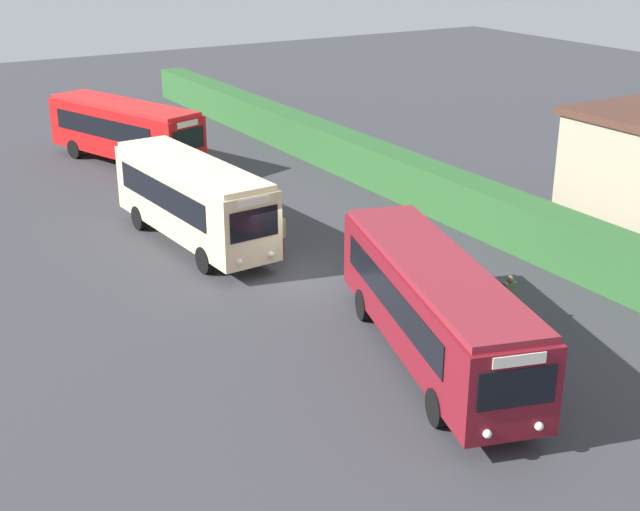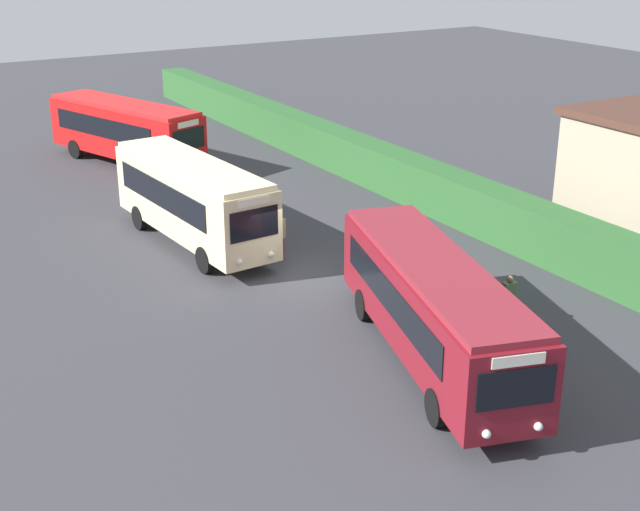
# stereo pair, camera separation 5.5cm
# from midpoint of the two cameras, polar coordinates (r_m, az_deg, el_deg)

# --- Properties ---
(ground_plane) EXTENTS (111.53, 111.53, 0.00)m
(ground_plane) POSITION_cam_midpoint_polar(r_m,az_deg,el_deg) (31.18, -2.26, -1.44)
(ground_plane) COLOR #38383D
(bus_red) EXTENTS (9.97, 5.42, 3.20)m
(bus_red) POSITION_cam_midpoint_polar(r_m,az_deg,el_deg) (46.35, -12.69, 8.08)
(bus_red) COLOR red
(bus_red) RESTS_ON ground_plane
(bus_cream) EXTENTS (9.50, 2.98, 3.35)m
(bus_cream) POSITION_cam_midpoint_polar(r_m,az_deg,el_deg) (34.05, -8.38, 3.77)
(bus_cream) COLOR beige
(bus_cream) RESTS_ON ground_plane
(bus_maroon) EXTENTS (10.61, 5.26, 3.10)m
(bus_maroon) POSITION_cam_midpoint_polar(r_m,az_deg,el_deg) (24.88, 7.42, -3.23)
(bus_maroon) COLOR maroon
(bus_maroon) RESTS_ON ground_plane
(person_left) EXTENTS (0.48, 0.42, 1.82)m
(person_left) POSITION_cam_midpoint_polar(r_m,az_deg,el_deg) (32.57, -2.73, 1.40)
(person_left) COLOR maroon
(person_left) RESTS_ON ground_plane
(person_center) EXTENTS (0.31, 0.47, 1.69)m
(person_center) POSITION_cam_midpoint_polar(r_m,az_deg,el_deg) (27.84, 12.19, -2.84)
(person_center) COLOR #4C6B47
(person_center) RESTS_ON ground_plane
(hedge_row) EXTENTS (67.76, 1.54, 1.95)m
(hedge_row) POSITION_cam_midpoint_polar(r_m,az_deg,el_deg) (35.88, 10.79, 2.95)
(hedge_row) COLOR #2B5C2B
(hedge_row) RESTS_ON ground_plane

